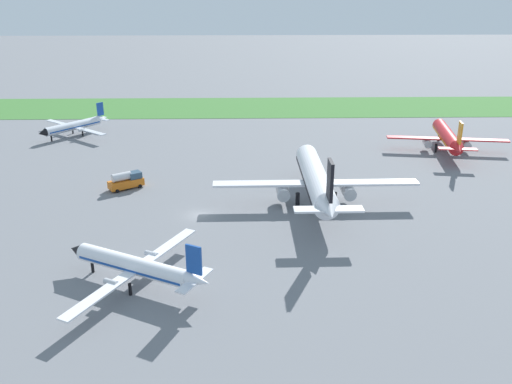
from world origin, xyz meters
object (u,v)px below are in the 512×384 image
(airplane_midfield_jet, at_px, (316,180))
(airplane_foreground_turboprop, at_px, (136,266))
(fuel_truck_near_gate, at_px, (126,181))
(airplane_taxiing_turboprop, at_px, (75,126))
(airplane_parked_jet_far, at_px, (447,137))

(airplane_midfield_jet, bearing_deg, airplane_foreground_turboprop, 134.80)
(fuel_truck_near_gate, bearing_deg, airplane_midfield_jet, -47.40)
(airplane_foreground_turboprop, xyz_separation_m, airplane_midfield_jet, (26.52, 26.82, 1.73))
(airplane_taxiing_turboprop, relative_size, airplane_parked_jet_far, 0.70)
(airplane_taxiing_turboprop, height_order, airplane_parked_jet_far, airplane_parked_jet_far)
(airplane_parked_jet_far, bearing_deg, airplane_foreground_turboprop, 141.90)
(airplane_foreground_turboprop, relative_size, airplane_parked_jet_far, 0.88)
(airplane_taxiing_turboprop, relative_size, fuel_truck_near_gate, 2.81)
(airplane_taxiing_turboprop, xyz_separation_m, airplane_parked_jet_far, (88.82, -15.52, 0.88))
(airplane_foreground_turboprop, xyz_separation_m, fuel_truck_near_gate, (-8.23, 35.34, -1.26))
(airplane_taxiing_turboprop, distance_m, airplane_foreground_turboprop, 78.30)
(airplane_midfield_jet, relative_size, airplane_parked_jet_far, 1.33)
(airplane_taxiing_turboprop, distance_m, airplane_midfield_jet, 71.78)
(airplane_parked_jet_far, height_order, fuel_truck_near_gate, airplane_parked_jet_far)
(airplane_midfield_jet, bearing_deg, fuel_truck_near_gate, 75.72)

